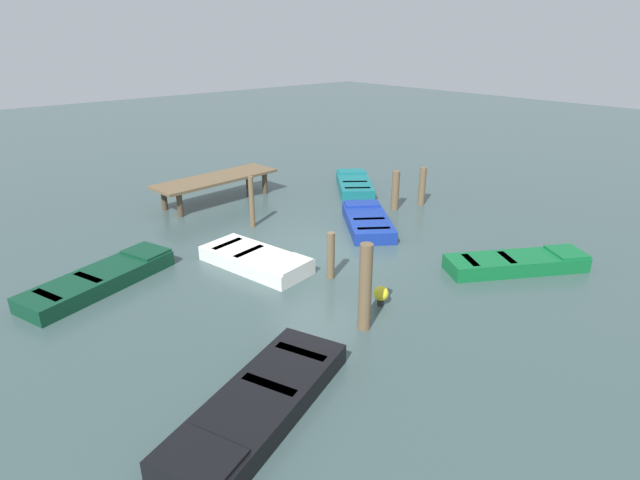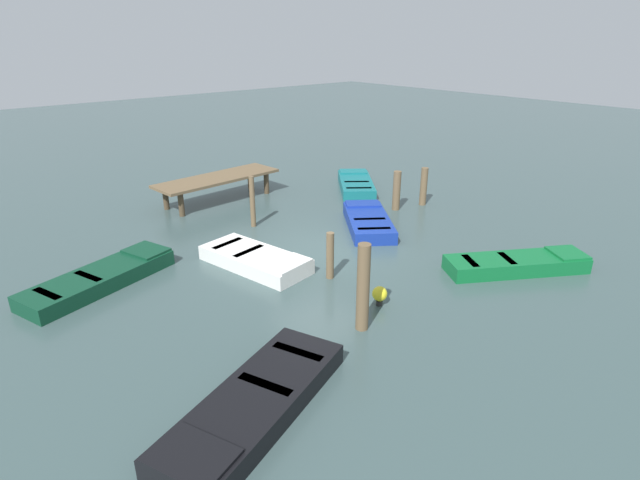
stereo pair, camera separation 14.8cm
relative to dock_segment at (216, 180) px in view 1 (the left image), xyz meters
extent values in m
plane|color=#384C4C|center=(-0.22, -6.20, -0.83)|extent=(80.00, 80.00, 0.00)
cube|color=brown|center=(0.00, 0.00, 0.07)|extent=(4.92, 1.88, 0.10)
cylinder|color=#473927|center=(1.88, 0.68, -0.40)|extent=(0.20, 0.20, 0.85)
cylinder|color=#473927|center=(1.96, -0.38, -0.40)|extent=(0.20, 0.20, 0.85)
cylinder|color=#473927|center=(-1.96, 0.38, -0.40)|extent=(0.20, 0.20, 0.85)
cylinder|color=#473927|center=(-1.88, -0.68, -0.40)|extent=(0.20, 0.20, 0.85)
cube|color=#14666B|center=(5.08, -2.33, -0.63)|extent=(3.04, 3.34, 0.40)
cube|color=beige|center=(5.08, -2.33, -0.49)|extent=(2.51, 2.78, 0.04)
cube|color=#14666B|center=(5.88, -1.34, -0.40)|extent=(1.34, 1.28, 0.06)
cube|color=#9B9789|center=(4.92, -2.52, -0.45)|extent=(0.90, 0.78, 0.04)
cube|color=#9B9789|center=(4.36, -3.21, -0.45)|extent=(0.90, 0.78, 0.04)
cube|color=#0F602D|center=(2.92, -10.70, -0.63)|extent=(3.78, 2.88, 0.40)
cube|color=orange|center=(2.92, -10.70, -0.49)|extent=(3.17, 2.39, 0.04)
cube|color=#0F602D|center=(4.18, -11.48, -0.40)|extent=(1.20, 1.23, 0.06)
cube|color=#B06E1E|center=(2.68, -10.55, -0.45)|extent=(0.59, 0.79, 0.04)
cube|color=#B06E1E|center=(1.79, -10.00, -0.45)|extent=(0.59, 0.79, 0.04)
cube|color=navy|center=(2.26, -5.77, -0.63)|extent=(2.95, 3.33, 0.40)
cube|color=silver|center=(2.26, -5.77, -0.49)|extent=(2.43, 2.78, 0.04)
cube|color=navy|center=(3.00, -4.78, -0.40)|extent=(1.37, 1.27, 0.06)
cube|color=#A4A49F|center=(2.12, -5.97, -0.45)|extent=(0.94, 0.77, 0.04)
cube|color=#A4A49F|center=(1.60, -6.67, -0.45)|extent=(0.94, 0.77, 0.04)
cube|color=#0C3823|center=(-5.94, -4.23, -0.63)|extent=(4.09, 2.33, 0.40)
cube|color=maroon|center=(-5.94, -4.23, -0.49)|extent=(3.45, 1.90, 0.04)
cube|color=#0C3823|center=(-4.49, -3.78, -0.40)|extent=(1.15, 1.30, 0.06)
cube|color=maroon|center=(-6.22, -4.32, -0.45)|extent=(0.47, 0.97, 0.04)
cube|color=maroon|center=(-7.25, -4.64, -0.45)|extent=(0.47, 0.97, 0.04)
cube|color=black|center=(-5.58, -10.76, -0.63)|extent=(4.22, 2.68, 0.40)
cube|color=gray|center=(-5.58, -10.76, -0.49)|extent=(3.55, 2.19, 0.04)
cube|color=black|center=(-7.04, -11.31, -0.40)|extent=(1.25, 1.45, 0.06)
cube|color=#776E5D|center=(-5.30, -10.65, -0.45)|extent=(0.56, 1.05, 0.04)
cube|color=#776E5D|center=(-4.27, -10.26, -0.45)|extent=(0.56, 1.05, 0.04)
cube|color=silver|center=(-2.27, -5.83, -0.63)|extent=(1.90, 3.36, 0.40)
cube|color=#334772|center=(-2.27, -5.83, -0.49)|extent=(1.52, 2.84, 0.04)
cube|color=silver|center=(-2.05, -7.05, -0.40)|extent=(1.32, 0.91, 0.06)
cube|color=navy|center=(-2.31, -5.60, -0.45)|extent=(1.07, 0.39, 0.04)
cube|color=navy|center=(-2.47, -4.74, -0.45)|extent=(1.07, 0.39, 0.04)
cylinder|color=brown|center=(-2.31, -10.03, 0.17)|extent=(0.28, 0.28, 2.00)
cylinder|color=brown|center=(5.56, -5.40, -0.12)|extent=(0.25, 0.25, 1.41)
cylinder|color=brown|center=(-1.18, -7.72, -0.19)|extent=(0.20, 0.20, 1.27)
cylinder|color=brown|center=(4.37, -5.12, -0.11)|extent=(0.28, 0.28, 1.43)
cylinder|color=brown|center=(-0.54, -3.17, 0.03)|extent=(0.17, 0.17, 1.71)
cylinder|color=#262626|center=(-1.26, -9.57, -0.77)|extent=(0.16, 0.16, 0.12)
sphere|color=yellow|center=(-1.26, -9.57, -0.53)|extent=(0.36, 0.36, 0.36)
camera|label=1|loc=(-9.38, -16.61, 5.19)|focal=28.58mm
camera|label=2|loc=(-9.27, -16.71, 5.19)|focal=28.58mm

